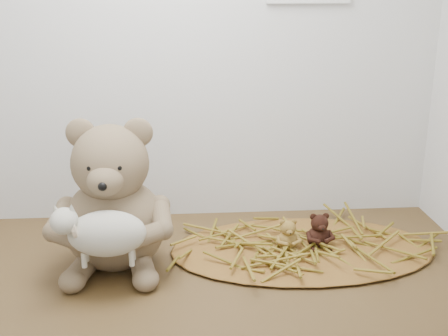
{
  "coord_description": "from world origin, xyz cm",
  "views": [
    {
      "loc": [
        2.52,
        -94.47,
        51.89
      ],
      "look_at": [
        9.72,
        1.69,
        20.51
      ],
      "focal_mm": 45.0,
      "sensor_mm": 36.0,
      "label": 1
    }
  ],
  "objects_px": {
    "toy_lamb": "(107,234)",
    "mini_teddy_brown": "(319,229)",
    "main_teddy": "(113,194)",
    "mini_teddy_tan": "(288,233)"
  },
  "relations": [
    {
      "from": "toy_lamb",
      "to": "mini_teddy_brown",
      "type": "relative_size",
      "value": 2.41
    },
    {
      "from": "main_teddy",
      "to": "toy_lamb",
      "type": "height_order",
      "value": "main_teddy"
    },
    {
      "from": "mini_teddy_tan",
      "to": "main_teddy",
      "type": "bearing_deg",
      "value": -177.59
    },
    {
      "from": "main_teddy",
      "to": "toy_lamb",
      "type": "xyz_separation_m",
      "value": [
        0.0,
        -0.1,
        -0.03
      ]
    },
    {
      "from": "main_teddy",
      "to": "toy_lamb",
      "type": "distance_m",
      "value": 0.11
    },
    {
      "from": "main_teddy",
      "to": "mini_teddy_brown",
      "type": "height_order",
      "value": "main_teddy"
    },
    {
      "from": "main_teddy",
      "to": "mini_teddy_brown",
      "type": "bearing_deg",
      "value": 6.06
    },
    {
      "from": "mini_teddy_tan",
      "to": "toy_lamb",
      "type": "bearing_deg",
      "value": -161.07
    },
    {
      "from": "main_teddy",
      "to": "mini_teddy_tan",
      "type": "bearing_deg",
      "value": 5.99
    },
    {
      "from": "toy_lamb",
      "to": "mini_teddy_tan",
      "type": "relative_size",
      "value": 2.78
    }
  ]
}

